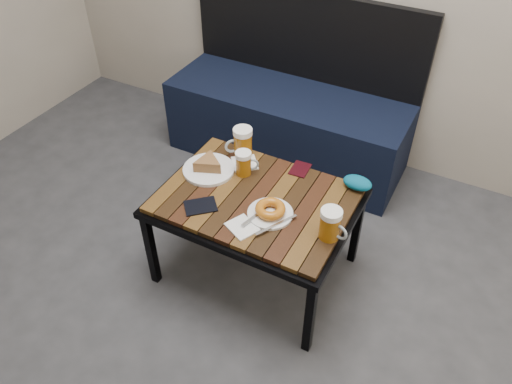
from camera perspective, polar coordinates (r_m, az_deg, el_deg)
The scene contains 12 objects.
bench at distance 3.00m, azimuth 3.76°, elevation 8.48°, with size 1.40×0.50×0.95m.
cafe_table at distance 2.16m, azimuth 0.00°, elevation -1.44°, with size 0.84×0.62×0.47m.
beer_mug_left at distance 2.32m, azimuth -1.59°, elevation 5.71°, with size 0.13×0.12×0.14m.
beer_mug_centre at distance 2.22m, azimuth -1.39°, elevation 3.33°, with size 0.11×0.09×0.12m.
beer_mug_right at distance 1.94m, azimuth 8.54°, elevation -3.66°, with size 0.13×0.10×0.14m.
plate_pie at distance 2.26m, azimuth -5.45°, elevation 2.95°, with size 0.24×0.24×0.07m.
plate_bagel at distance 2.04m, azimuth 1.64°, elevation -2.19°, with size 0.20×0.24×0.05m.
napkin_left at distance 2.31m, azimuth -1.31°, elevation 3.34°, with size 0.16×0.16×0.01m.
napkin_right at distance 1.99m, azimuth -1.60°, elevation -4.04°, with size 0.15×0.14×0.01m.
passport_navy at distance 2.10m, azimuth -6.36°, elevation -1.61°, with size 0.10×0.13×0.01m, color black.
passport_burgundy at distance 2.28m, azimuth 5.06°, elevation 2.62°, with size 0.08×0.11×0.01m, color black.
knit_pouch at distance 2.20m, azimuth 11.52°, elevation 1.04°, with size 0.13×0.08×0.06m, color #044C7A.
Camera 1 is at (0.73, -0.56, 1.89)m, focal length 35.00 mm.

